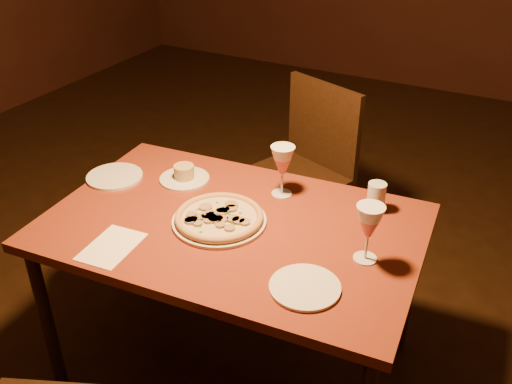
% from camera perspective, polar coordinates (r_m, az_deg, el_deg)
% --- Properties ---
extents(floor, '(7.00, 7.00, 0.00)m').
position_cam_1_polar(floor, '(2.58, -0.88, -14.20)').
color(floor, black).
rests_on(floor, ground).
extents(dining_table, '(1.37, 0.94, 0.70)m').
position_cam_1_polar(dining_table, '(2.05, -2.34, -4.53)').
color(dining_table, maroon).
rests_on(dining_table, floor).
extents(chair_far, '(0.57, 0.57, 0.91)m').
position_cam_1_polar(chair_far, '(2.77, 4.69, 2.42)').
color(chair_far, black).
rests_on(chair_far, floor).
extents(pizza_plate, '(0.33, 0.33, 0.04)m').
position_cam_1_polar(pizza_plate, '(2.01, -3.70, -2.59)').
color(pizza_plate, silver).
rests_on(pizza_plate, dining_table).
extents(ramekin_saucer, '(0.20, 0.20, 0.06)m').
position_cam_1_polar(ramekin_saucer, '(2.29, -7.19, 1.68)').
color(ramekin_saucer, silver).
rests_on(ramekin_saucer, dining_table).
extents(wine_glass_far, '(0.09, 0.09, 0.20)m').
position_cam_1_polar(wine_glass_far, '(2.13, 2.65, 2.11)').
color(wine_glass_far, '#CC5555').
rests_on(wine_glass_far, dining_table).
extents(wine_glass_right, '(0.09, 0.09, 0.20)m').
position_cam_1_polar(wine_glass_right, '(1.82, 11.14, -4.08)').
color(wine_glass_right, '#CC5555').
rests_on(wine_glass_right, dining_table).
extents(water_tumbler, '(0.07, 0.07, 0.11)m').
position_cam_1_polar(water_tumbler, '(2.10, 11.93, -0.50)').
color(water_tumbler, silver).
rests_on(water_tumbler, dining_table).
extents(side_plate_left, '(0.22, 0.22, 0.01)m').
position_cam_1_polar(side_plate_left, '(2.36, -13.96, 1.51)').
color(side_plate_left, silver).
rests_on(side_plate_left, dining_table).
extents(side_plate_near, '(0.22, 0.22, 0.01)m').
position_cam_1_polar(side_plate_near, '(1.73, 4.91, -9.46)').
color(side_plate_near, silver).
rests_on(side_plate_near, dining_table).
extents(menu_card, '(0.17, 0.23, 0.00)m').
position_cam_1_polar(menu_card, '(1.96, -14.25, -5.30)').
color(menu_card, white).
rests_on(menu_card, dining_table).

